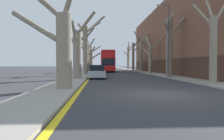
% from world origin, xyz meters
% --- Properties ---
extents(ground_plane, '(300.00, 300.00, 0.00)m').
position_xyz_m(ground_plane, '(0.00, 0.00, 0.00)').
color(ground_plane, '#333338').
extents(sidewalk_left, '(2.36, 120.00, 0.12)m').
position_xyz_m(sidewalk_left, '(-5.57, 50.00, 0.06)').
color(sidewalk_left, gray).
rests_on(sidewalk_left, ground).
extents(sidewalk_right, '(2.36, 120.00, 0.12)m').
position_xyz_m(sidewalk_right, '(5.57, 50.00, 0.06)').
color(sidewalk_right, gray).
rests_on(sidewalk_right, ground).
extents(building_facade_right, '(10.08, 38.92, 11.34)m').
position_xyz_m(building_facade_right, '(11.74, 23.81, 5.66)').
color(building_facade_right, brown).
rests_on(building_facade_right, ground).
extents(kerb_line_stripe, '(0.24, 120.00, 0.01)m').
position_xyz_m(kerb_line_stripe, '(-4.21, 50.00, 0.00)').
color(kerb_line_stripe, yellow).
rests_on(kerb_line_stripe, ground).
extents(street_tree_left_0, '(4.38, 1.67, 7.24)m').
position_xyz_m(street_tree_left_0, '(-5.29, 1.94, 2.77)').
color(street_tree_left_0, gray).
rests_on(street_tree_left_0, ground).
extents(street_tree_left_1, '(3.09, 2.11, 6.86)m').
position_xyz_m(street_tree_left_1, '(-5.32, 10.58, 2.85)').
color(street_tree_left_1, gray).
rests_on(street_tree_left_1, ground).
extents(street_tree_left_2, '(4.46, 1.54, 8.77)m').
position_xyz_m(street_tree_left_2, '(-5.03, 19.59, 4.13)').
color(street_tree_left_2, gray).
rests_on(street_tree_left_2, ground).
extents(street_tree_left_3, '(4.00, 4.56, 6.19)m').
position_xyz_m(street_tree_left_3, '(-5.26, 27.97, 3.20)').
color(street_tree_left_3, gray).
rests_on(street_tree_left_3, ground).
extents(street_tree_left_4, '(4.40, 2.43, 5.72)m').
position_xyz_m(street_tree_left_4, '(-5.14, 35.62, 2.87)').
color(street_tree_left_4, gray).
rests_on(street_tree_left_4, ground).
extents(street_tree_left_5, '(2.38, 3.05, 6.97)m').
position_xyz_m(street_tree_left_5, '(-5.49, 43.69, 3.06)').
color(street_tree_left_5, gray).
rests_on(street_tree_left_5, ground).
extents(street_tree_right_0, '(2.52, 2.97, 7.50)m').
position_xyz_m(street_tree_right_0, '(5.18, 4.06, 3.20)').
color(street_tree_right_0, gray).
rests_on(street_tree_right_0, ground).
extents(street_tree_right_1, '(2.65, 2.19, 7.91)m').
position_xyz_m(street_tree_right_1, '(5.13, 12.93, 3.85)').
color(street_tree_right_1, gray).
rests_on(street_tree_right_1, ground).
extents(street_tree_right_2, '(2.97, 5.25, 6.61)m').
position_xyz_m(street_tree_right_2, '(5.11, 21.98, 3.10)').
color(street_tree_right_2, gray).
rests_on(street_tree_right_2, ground).
extents(street_tree_right_3, '(3.66, 3.09, 8.24)m').
position_xyz_m(street_tree_right_3, '(5.41, 30.24, 3.74)').
color(street_tree_right_3, gray).
rests_on(street_tree_right_3, ground).
extents(street_tree_right_4, '(2.14, 1.24, 8.72)m').
position_xyz_m(street_tree_right_4, '(5.35, 39.26, 3.85)').
color(street_tree_right_4, gray).
rests_on(street_tree_right_4, ground).
extents(street_tree_right_5, '(2.85, 2.78, 7.90)m').
position_xyz_m(street_tree_right_5, '(5.30, 47.98, 3.77)').
color(street_tree_right_5, gray).
rests_on(street_tree_right_5, ground).
extents(double_decker_bus, '(2.62, 10.67, 4.19)m').
position_xyz_m(double_decker_bus, '(-1.50, 31.12, 2.38)').
color(double_decker_bus, red).
rests_on(double_decker_bus, ground).
extents(parked_car_0, '(1.82, 4.42, 1.47)m').
position_xyz_m(parked_car_0, '(-3.33, 12.08, 0.69)').
color(parked_car_0, '#9EA3AD').
rests_on(parked_car_0, ground).
extents(parked_car_1, '(1.76, 4.41, 1.34)m').
position_xyz_m(parked_car_1, '(-3.33, 18.16, 0.64)').
color(parked_car_1, black).
rests_on(parked_car_1, ground).
extents(lamp_post, '(1.40, 0.20, 8.38)m').
position_xyz_m(lamp_post, '(4.65, 12.36, 4.65)').
color(lamp_post, '#4C4F54').
rests_on(lamp_post, ground).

